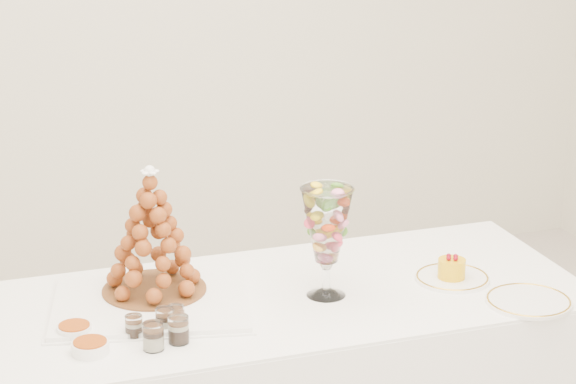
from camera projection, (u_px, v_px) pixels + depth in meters
name	position (u px, v px, depth m)	size (l,w,h in m)	color
lace_tray	(150.00, 305.00, 3.17)	(0.55, 0.41, 0.02)	white
macaron_vase	(327.00, 227.00, 3.19)	(0.15, 0.15, 0.33)	white
cake_plate	(452.00, 278.00, 3.37)	(0.22, 0.22, 0.01)	white
spare_plate	(529.00, 301.00, 3.20)	(0.25, 0.25, 0.01)	white
verrine_a	(134.00, 327.00, 2.98)	(0.05, 0.05, 0.06)	white
verrine_b	(165.00, 320.00, 3.01)	(0.05, 0.05, 0.07)	white
verrine_c	(176.00, 317.00, 3.04)	(0.05, 0.05, 0.06)	white
verrine_d	(153.00, 336.00, 2.91)	(0.06, 0.06, 0.07)	white
verrine_e	(179.00, 330.00, 2.95)	(0.06, 0.06, 0.07)	white
ramekin_back	(74.00, 331.00, 3.00)	(0.09, 0.09, 0.03)	white
ramekin_front	(90.00, 348.00, 2.90)	(0.10, 0.10, 0.03)	white
croquembouche	(152.00, 231.00, 3.19)	(0.30, 0.30, 0.38)	brown
mousse_cake	(452.00, 268.00, 3.35)	(0.08, 0.08, 0.07)	#EFB20B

